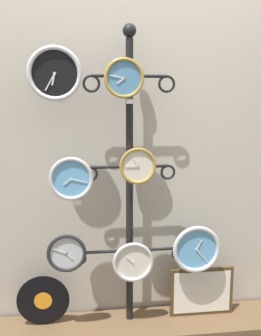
{
  "coord_description": "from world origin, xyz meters",
  "views": [
    {
      "loc": [
        -0.3,
        -1.99,
        1.5
      ],
      "look_at": [
        0.0,
        0.36,
        1.09
      ],
      "focal_mm": 42.0,
      "sensor_mm": 36.0,
      "label": 1
    }
  ],
  "objects_px": {
    "clock_top_center": "(124,78)",
    "clock_middle_left": "(71,179)",
    "clock_middle_center": "(138,166)",
    "vinyl_record": "(43,301)",
    "clock_top_left": "(55,73)",
    "clock_bottom_right": "(196,249)",
    "display_stand": "(130,218)",
    "picture_frame": "(202,292)",
    "clock_bottom_center": "(133,262)",
    "clock_bottom_left": "(67,253)"
  },
  "relations": [
    {
      "from": "clock_top_center",
      "to": "clock_middle_center",
      "type": "relative_size",
      "value": 1.05
    },
    {
      "from": "clock_top_center",
      "to": "clock_bottom_center",
      "type": "xyz_separation_m",
      "value": [
        0.05,
        -0.01,
        -1.13
      ]
    },
    {
      "from": "clock_top_left",
      "to": "clock_top_center",
      "type": "relative_size",
      "value": 1.32
    },
    {
      "from": "display_stand",
      "to": "clock_middle_center",
      "type": "distance_m",
      "value": 0.37
    },
    {
      "from": "clock_middle_center",
      "to": "vinyl_record",
      "type": "bearing_deg",
      "value": 170.79
    },
    {
      "from": "display_stand",
      "to": "clock_top_center",
      "type": "bearing_deg",
      "value": -116.23
    },
    {
      "from": "clock_middle_left",
      "to": "vinyl_record",
      "type": "xyz_separation_m",
      "value": [
        -0.2,
        0.09,
        -0.81
      ]
    },
    {
      "from": "clock_bottom_left",
      "to": "clock_bottom_right",
      "type": "height_order",
      "value": "clock_bottom_right"
    },
    {
      "from": "clock_top_left",
      "to": "clock_middle_left",
      "type": "distance_m",
      "value": 0.61
    },
    {
      "from": "display_stand",
      "to": "vinyl_record",
      "type": "bearing_deg",
      "value": -179.31
    },
    {
      "from": "clock_middle_left",
      "to": "clock_bottom_center",
      "type": "height_order",
      "value": "clock_middle_left"
    },
    {
      "from": "display_stand",
      "to": "clock_top_center",
      "type": "xyz_separation_m",
      "value": [
        -0.04,
        -0.09,
        0.87
      ]
    },
    {
      "from": "clock_bottom_left",
      "to": "picture_frame",
      "type": "bearing_deg",
      "value": 6.31
    },
    {
      "from": "display_stand",
      "to": "clock_middle_left",
      "type": "bearing_deg",
      "value": -164.26
    },
    {
      "from": "vinyl_record",
      "to": "display_stand",
      "type": "bearing_deg",
      "value": 0.69
    },
    {
      "from": "clock_top_left",
      "to": "clock_bottom_right",
      "type": "bearing_deg",
      "value": 0.09
    },
    {
      "from": "vinyl_record",
      "to": "clock_bottom_right",
      "type": "bearing_deg",
      "value": -4.71
    },
    {
      "from": "picture_frame",
      "to": "clock_top_left",
      "type": "bearing_deg",
      "value": -175.42
    },
    {
      "from": "clock_top_left",
      "to": "picture_frame",
      "type": "relative_size",
      "value": 0.72
    },
    {
      "from": "clock_middle_center",
      "to": "clock_bottom_left",
      "type": "xyz_separation_m",
      "value": [
        -0.44,
        -0.01,
        -0.53
      ]
    },
    {
      "from": "clock_top_left",
      "to": "vinyl_record",
      "type": "relative_size",
      "value": 0.93
    },
    {
      "from": "clock_top_left",
      "to": "clock_middle_center",
      "type": "xyz_separation_m",
      "value": [
        0.47,
        -0.01,
        -0.54
      ]
    },
    {
      "from": "vinyl_record",
      "to": "clock_bottom_center",
      "type": "bearing_deg",
      "value": -8.66
    },
    {
      "from": "display_stand",
      "to": "clock_middle_center",
      "type": "xyz_separation_m",
      "value": [
        0.04,
        -0.1,
        0.35
      ]
    },
    {
      "from": "clock_middle_left",
      "to": "vinyl_record",
      "type": "height_order",
      "value": "clock_middle_left"
    },
    {
      "from": "clock_top_left",
      "to": "clock_middle_left",
      "type": "bearing_deg",
      "value": -9.13
    },
    {
      "from": "clock_bottom_right",
      "to": "vinyl_record",
      "type": "xyz_separation_m",
      "value": [
        -0.98,
        0.08,
        -0.33
      ]
    },
    {
      "from": "display_stand",
      "to": "clock_top_left",
      "type": "bearing_deg",
      "value": -168.49
    },
    {
      "from": "display_stand",
      "to": "vinyl_record",
      "type": "distance_m",
      "value": 0.77
    },
    {
      "from": "display_stand",
      "to": "clock_top_left",
      "type": "distance_m",
      "value": 1.0
    },
    {
      "from": "clock_bottom_right",
      "to": "clock_top_center",
      "type": "bearing_deg",
      "value": 179.74
    },
    {
      "from": "clock_top_center",
      "to": "display_stand",
      "type": "bearing_deg",
      "value": 63.77
    },
    {
      "from": "clock_middle_center",
      "to": "clock_bottom_right",
      "type": "distance_m",
      "value": 0.67
    },
    {
      "from": "clock_middle_center",
      "to": "vinyl_record",
      "type": "distance_m",
      "value": 1.07
    },
    {
      "from": "clock_middle_left",
      "to": "vinyl_record",
      "type": "bearing_deg",
      "value": 154.8
    },
    {
      "from": "vinyl_record",
      "to": "picture_frame",
      "type": "xyz_separation_m",
      "value": [
        1.05,
        -0.01,
        -0.0
      ]
    },
    {
      "from": "clock_middle_left",
      "to": "clock_bottom_right",
      "type": "relative_size",
      "value": 0.84
    },
    {
      "from": "vinyl_record",
      "to": "clock_middle_left",
      "type": "bearing_deg",
      "value": -25.2
    },
    {
      "from": "clock_middle_center",
      "to": "clock_bottom_center",
      "type": "xyz_separation_m",
      "value": [
        -0.03,
        0.01,
        -0.61
      ]
    },
    {
      "from": "clock_top_center",
      "to": "clock_middle_center",
      "type": "bearing_deg",
      "value": -13.0
    },
    {
      "from": "clock_bottom_left",
      "to": "picture_frame",
      "type": "height_order",
      "value": "clock_bottom_left"
    },
    {
      "from": "clock_top_center",
      "to": "clock_middle_left",
      "type": "bearing_deg",
      "value": -177.13
    },
    {
      "from": "clock_top_left",
      "to": "clock_middle_left",
      "type": "xyz_separation_m",
      "value": [
        0.08,
        -0.01,
        -0.61
      ]
    },
    {
      "from": "clock_bottom_right",
      "to": "clock_middle_center",
      "type": "bearing_deg",
      "value": -177.6
    },
    {
      "from": "clock_top_center",
      "to": "vinyl_record",
      "type": "distance_m",
      "value": 1.49
    },
    {
      "from": "clock_top_center",
      "to": "clock_bottom_right",
      "type": "xyz_separation_m",
      "value": [
        0.46,
        -0.0,
        -1.07
      ]
    },
    {
      "from": "clock_middle_left",
      "to": "clock_bottom_left",
      "type": "bearing_deg",
      "value": -163.38
    },
    {
      "from": "clock_middle_left",
      "to": "clock_middle_center",
      "type": "relative_size",
      "value": 1.17
    },
    {
      "from": "vinyl_record",
      "to": "clock_middle_center",
      "type": "bearing_deg",
      "value": -9.21
    },
    {
      "from": "display_stand",
      "to": "clock_bottom_center",
      "type": "relative_size",
      "value": 7.48
    }
  ]
}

